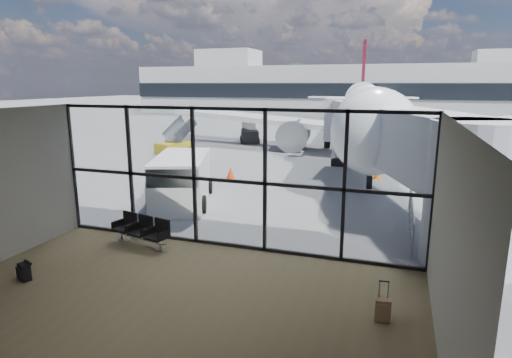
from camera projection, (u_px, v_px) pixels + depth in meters
The scene contains 22 objects.
ground at pixel (355, 128), 50.93m from camera, with size 220.00×220.00×0.00m, color slate.
lounge_shell at pixel (142, 208), 8.91m from camera, with size 12.02×8.01×4.51m.
glass_curtain_wall at pixel (229, 179), 13.44m from camera, with size 12.10×0.12×4.50m.
jet_bridge at pixel (396, 141), 18.35m from camera, with size 8.00×16.50×4.33m.
apron_railing at pixel (411, 211), 15.27m from camera, with size 0.06×5.46×1.11m.
far_terminal at pixel (367, 89), 70.51m from camera, with size 80.00×12.20×11.00m.
tree_0 at pixel (162, 86), 93.48m from camera, with size 4.95×4.95×7.12m.
tree_1 at pixel (186, 83), 91.48m from camera, with size 5.61×5.61×8.07m.
tree_2 at pixel (212, 80), 89.48m from camera, with size 6.27×6.27×9.03m.
tree_3 at pixel (239, 86), 87.89m from camera, with size 4.95×4.95×7.12m.
tree_4 at pixel (267, 83), 85.89m from camera, with size 5.61×5.61×8.07m.
tree_5 at pixel (296, 80), 83.89m from camera, with size 6.27×6.27×9.03m.
seating_row at pixel (143, 229), 13.99m from camera, with size 2.18×1.07×0.96m.
backpack at pixel (24, 272), 11.47m from camera, with size 0.41×0.41×0.52m.
suitcase at pixel (383, 310), 9.49m from camera, with size 0.36×0.28×0.93m.
airliner at pixel (365, 110), 34.95m from camera, with size 33.43×38.84×10.01m.
service_van at pixel (182, 180), 18.68m from camera, with size 3.64×5.28×2.11m.
belt_loader at pixel (250, 135), 38.51m from camera, with size 2.82×4.33×1.89m.
mobile_stairs at pixel (174, 146), 32.68m from camera, with size 2.25×3.37×2.17m.
traffic_cone_a at pixel (231, 173), 23.72m from camera, with size 0.47×0.47×0.67m.
traffic_cone_b at pixel (377, 174), 23.75m from camera, with size 0.43×0.43×0.61m.
traffic_cone_c at pixel (397, 170), 24.60m from camera, with size 0.44×0.44×0.64m.
Camera 1 is at (4.99, -12.15, 5.20)m, focal length 30.00 mm.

